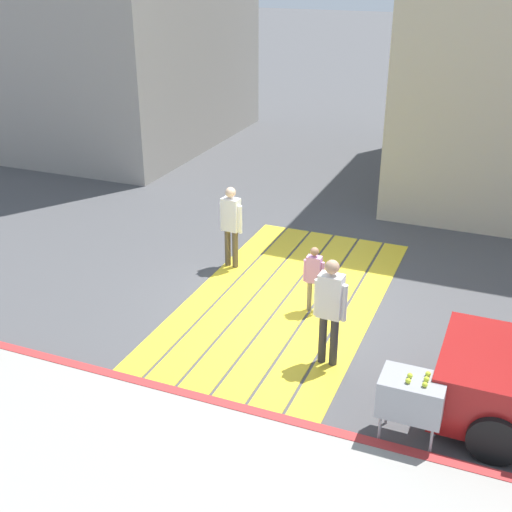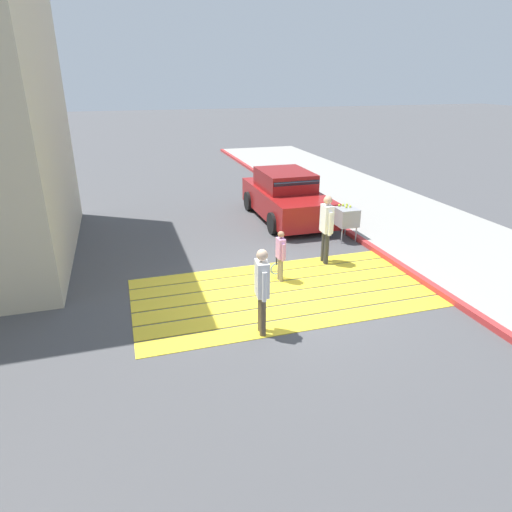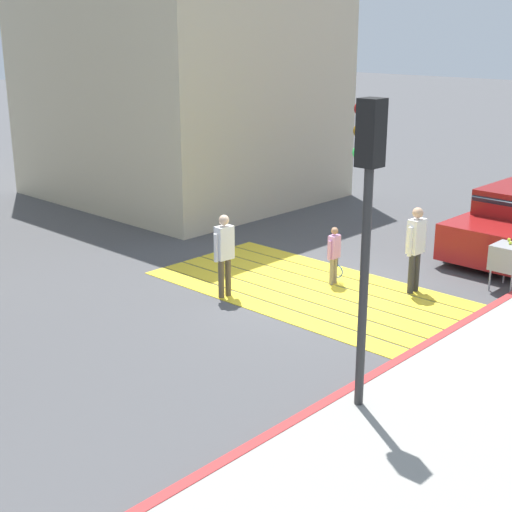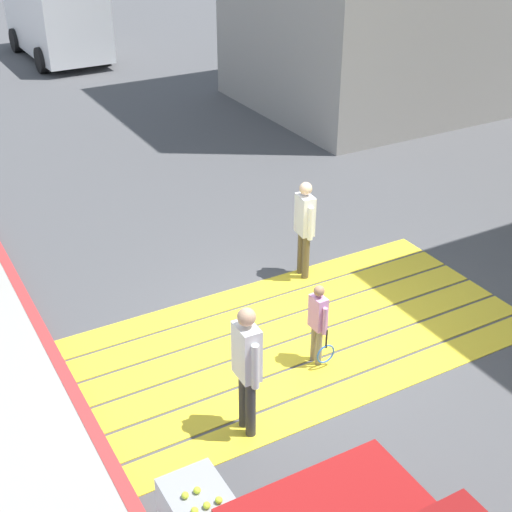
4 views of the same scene
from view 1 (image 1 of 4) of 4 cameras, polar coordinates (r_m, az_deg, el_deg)
ground_plane at (r=11.95m, az=2.42°, el=-3.83°), size 120.00×120.00×0.00m
crosswalk_stripes at (r=11.94m, az=2.42°, el=-3.81°), size 6.40×3.25×0.01m
curb_painted at (r=9.40m, az=-4.57°, el=-12.32°), size 0.16×40.00×0.13m
tennis_ball_cart at (r=8.64m, az=13.24°, el=-11.59°), size 0.56×0.80×1.02m
pedestrian_adult_lead at (r=12.81m, az=-2.16°, el=2.99°), size 0.25×0.48×1.65m
pedestrian_adult_trailing at (r=9.77m, az=6.38°, el=-4.21°), size 0.23×0.51×1.73m
pedestrian_child_with_racket at (r=11.33m, az=5.03°, el=-1.75°), size 0.28×0.37×1.21m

